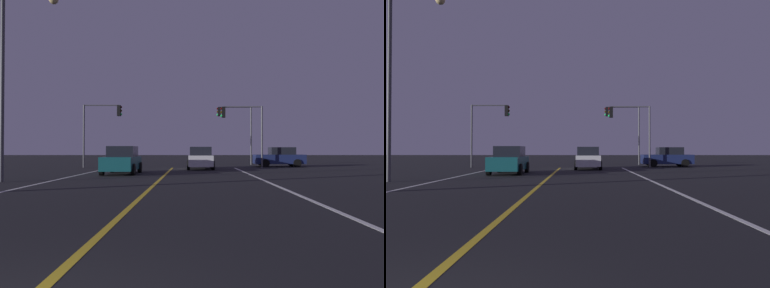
{
  "view_description": "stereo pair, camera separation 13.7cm",
  "coord_description": "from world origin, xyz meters",
  "views": [
    {
      "loc": [
        1.59,
        -2.33,
        1.48
      ],
      "look_at": [
        1.5,
        24.13,
        1.9
      ],
      "focal_mm": 33.81,
      "sensor_mm": 36.0,
      "label": 1
    },
    {
      "loc": [
        1.73,
        -2.33,
        1.48
      ],
      "look_at": [
        1.5,
        24.13,
        1.9
      ],
      "focal_mm": 33.81,
      "sensor_mm": 36.0,
      "label": 2
    }
  ],
  "objects": [
    {
      "name": "traffic_light_far_right",
      "position": [
        5.82,
        33.18,
        4.26
      ],
      "size": [
        3.47,
        0.36,
        5.74
      ],
      "rotation": [
        0.0,
        0.0,
        3.14
      ],
      "color": "#4C4C51",
      "rests_on": "ground"
    },
    {
      "name": "lane_center_divider",
      "position": [
        0.0,
        10.59,
        0.0
      ],
      "size": [
        0.16,
        33.18,
        0.01
      ],
      "primitive_type": "cube",
      "color": "gold",
      "rests_on": "ground"
    },
    {
      "name": "traffic_light_near_right",
      "position": [
        5.71,
        27.68,
        3.84
      ],
      "size": [
        3.52,
        0.36,
        5.11
      ],
      "rotation": [
        0.0,
        0.0,
        3.14
      ],
      "color": "#4C4C51",
      "rests_on": "ground"
    },
    {
      "name": "traffic_light_near_left",
      "position": [
        -5.86,
        27.68,
        3.91
      ],
      "size": [
        3.26,
        0.36,
        5.24
      ],
      "color": "#4C4C51",
      "rests_on": "ground"
    },
    {
      "name": "lane_edge_left",
      "position": [
        -5.07,
        10.59,
        0.0
      ],
      "size": [
        0.16,
        33.18,
        0.01
      ],
      "primitive_type": "cube",
      "color": "silver",
      "rests_on": "ground"
    },
    {
      "name": "street_lamp_right_near",
      "position": [
        6.75,
        7.74,
        5.33
      ],
      "size": [
        1.96,
        0.44,
        8.49
      ],
      "rotation": [
        0.0,
        0.0,
        3.14
      ],
      "color": "#4C4C51",
      "rests_on": "ground"
    },
    {
      "name": "car_crossing_side",
      "position": [
        9.26,
        29.26,
        0.82
      ],
      "size": [
        4.3,
        2.02,
        1.7
      ],
      "rotation": [
        0.0,
        0.0,
        3.14
      ],
      "color": "black",
      "rests_on": "ground"
    },
    {
      "name": "lane_edge_right",
      "position": [
        5.07,
        10.59,
        0.0
      ],
      "size": [
        0.16,
        33.18,
        0.01
      ],
      "primitive_type": "cube",
      "color": "silver",
      "rests_on": "ground"
    },
    {
      "name": "street_lamp_left_mid",
      "position": [
        -6.58,
        14.27,
        5.49
      ],
      "size": [
        2.65,
        0.44,
        8.69
      ],
      "color": "#4C4C51",
      "rests_on": "ground"
    },
    {
      "name": "car_ahead_far",
      "position": [
        2.23,
        25.39,
        0.82
      ],
      "size": [
        2.02,
        4.3,
        1.7
      ],
      "rotation": [
        0.0,
        0.0,
        1.57
      ],
      "color": "black",
      "rests_on": "ground"
    },
    {
      "name": "car_oncoming",
      "position": [
        -2.7,
        19.88,
        0.82
      ],
      "size": [
        2.02,
        4.3,
        1.7
      ],
      "rotation": [
        0.0,
        0.0,
        -1.57
      ],
      "color": "black",
      "rests_on": "ground"
    }
  ]
}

